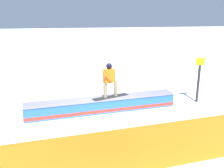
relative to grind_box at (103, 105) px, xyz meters
name	(u,v)px	position (x,y,z in m)	size (l,w,h in m)	color
ground_plane	(103,111)	(0.00, 0.00, -0.25)	(120.00, 120.00, 0.00)	white
grind_box	(103,105)	(0.00, 0.00, 0.00)	(5.77, 1.16, 0.56)	blue
snowboarder	(109,79)	(-0.27, -0.01, 1.01)	(1.48, 0.76, 1.32)	#222425
safety_fence	(132,152)	(0.00, 3.97, 0.34)	(12.41, 0.06, 1.18)	orange
trail_marker	(199,79)	(-4.12, -0.28, 0.76)	(0.40, 0.10, 1.89)	#262628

